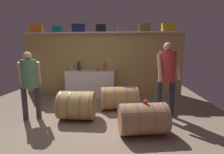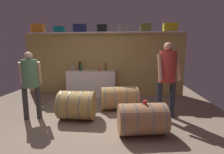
% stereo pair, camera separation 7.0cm
% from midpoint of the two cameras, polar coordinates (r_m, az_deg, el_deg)
% --- Properties ---
extents(ground_plane, '(6.69, 8.30, 0.02)m').
position_cam_midpoint_polar(ground_plane, '(4.20, -6.58, -12.53)').
color(ground_plane, '#816E5B').
extents(back_wall_panel, '(5.49, 0.10, 2.09)m').
position_cam_midpoint_polar(back_wall_panel, '(5.80, -2.85, 4.33)').
color(back_wall_panel, tan).
rests_on(back_wall_panel, ground).
extents(high_shelf_board, '(5.05, 0.40, 0.03)m').
position_cam_midpoint_polar(high_shelf_board, '(5.66, -3.17, 14.94)').
color(high_shelf_board, silver).
rests_on(high_shelf_board, back_wall_panel).
extents(toolcase_orange, '(0.42, 0.21, 0.30)m').
position_cam_midpoint_polar(toolcase_orange, '(6.38, -23.80, 15.04)').
color(toolcase_orange, orange).
rests_on(toolcase_orange, high_shelf_board).
extents(toolcase_teal, '(0.31, 0.31, 0.20)m').
position_cam_midpoint_polar(toolcase_teal, '(6.05, -17.34, 15.30)').
color(toolcase_teal, '#108184').
rests_on(toolcase_teal, high_shelf_board).
extents(toolcase_navy, '(0.42, 0.26, 0.26)m').
position_cam_midpoint_polar(toolcase_navy, '(5.83, -10.64, 16.09)').
color(toolcase_navy, navy).
rests_on(toolcase_navy, high_shelf_board).
extents(toolcase_black, '(0.32, 0.24, 0.24)m').
position_cam_midpoint_polar(toolcase_black, '(5.67, -3.05, 16.32)').
color(toolcase_black, black).
rests_on(toolcase_black, high_shelf_board).
extents(toolcase_grey, '(0.34, 0.27, 0.25)m').
position_cam_midpoint_polar(toolcase_grey, '(5.61, 4.15, 16.40)').
color(toolcase_grey, gray).
rests_on(toolcase_grey, high_shelf_board).
extents(toolcase_olive, '(0.35, 0.20, 0.25)m').
position_cam_midpoint_polar(toolcase_olive, '(5.64, 11.79, 16.24)').
color(toolcase_olive, olive).
rests_on(toolcase_olive, high_shelf_board).
extents(toolcase_yellow, '(0.42, 0.24, 0.26)m').
position_cam_midpoint_polar(toolcase_yellow, '(5.77, 19.65, 15.79)').
color(toolcase_yellow, yellow).
rests_on(toolcase_yellow, high_shelf_board).
extents(work_cabinet, '(1.60, 0.53, 0.87)m').
position_cam_midpoint_polar(work_cabinet, '(5.63, -6.59, -2.16)').
color(work_cabinet, white).
rests_on(work_cabinet, ground).
extents(wine_bottle_green, '(0.07, 0.07, 0.30)m').
position_cam_midpoint_polar(wine_bottle_green, '(5.55, -10.30, 3.49)').
color(wine_bottle_green, '#2D522A').
rests_on(wine_bottle_green, work_cabinet).
extents(wine_bottle_dark, '(0.08, 0.08, 0.32)m').
position_cam_midpoint_polar(wine_bottle_dark, '(5.74, -10.68, 3.77)').
color(wine_bottle_dark, black).
rests_on(wine_bottle_dark, work_cabinet).
extents(wine_bottle_amber, '(0.08, 0.08, 0.30)m').
position_cam_midpoint_polar(wine_bottle_amber, '(5.43, -1.86, 3.55)').
color(wine_bottle_amber, brown).
rests_on(wine_bottle_amber, work_cabinet).
extents(wine_glass, '(0.08, 0.08, 0.14)m').
position_cam_midpoint_polar(wine_glass, '(5.75, -12.98, 3.24)').
color(wine_glass, white).
rests_on(wine_glass, work_cabinet).
extents(red_funnel, '(0.11, 0.11, 0.11)m').
position_cam_midpoint_polar(red_funnel, '(5.50, -4.10, 2.76)').
color(red_funnel, red).
rests_on(red_funnel, work_cabinet).
extents(wine_barrel_near, '(0.95, 0.71, 0.59)m').
position_cam_midpoint_polar(wine_barrel_near, '(3.20, 10.92, -13.95)').
color(wine_barrel_near, '#A06F4B').
rests_on(wine_barrel_near, ground).
extents(wine_barrel_far, '(0.78, 0.65, 0.65)m').
position_cam_midpoint_polar(wine_barrel_far, '(3.86, -11.43, -9.42)').
color(wine_barrel_far, tan).
rests_on(wine_barrel_far, ground).
extents(wine_barrel_flank, '(1.05, 0.79, 0.60)m').
position_cam_midpoint_polar(wine_barrel_flank, '(4.40, 3.00, -7.18)').
color(wine_barrel_flank, tan).
rests_on(wine_barrel_flank, ground).
extents(tasting_cup, '(0.07, 0.07, 0.06)m').
position_cam_midpoint_polar(tasting_cup, '(3.09, 11.92, -8.44)').
color(tasting_cup, red).
rests_on(tasting_cup, wine_barrel_near).
extents(winemaker_pouring, '(0.48, 0.41, 1.51)m').
position_cam_midpoint_polar(winemaker_pouring, '(4.04, -25.86, -0.48)').
color(winemaker_pouring, '#353238').
rests_on(winemaker_pouring, ground).
extents(visitor_tasting, '(0.54, 0.45, 1.71)m').
position_cam_midpoint_polar(visitor_tasting, '(3.91, 18.92, 1.54)').
color(visitor_tasting, '#292D3B').
rests_on(visitor_tasting, ground).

